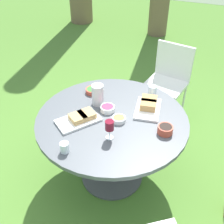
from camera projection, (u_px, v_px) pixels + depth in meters
ground_plane at (112, 175)px, 2.76m from camera, size 40.00×40.00×0.00m
dining_table at (112, 129)px, 2.40m from camera, size 1.27×1.27×0.72m
chair_near_right at (169, 77)px, 3.26m from camera, size 0.52×0.50×0.89m
water_pitcher at (98, 95)px, 2.43m from camera, size 0.11×0.10×0.19m
wine_glass at (110, 126)px, 2.06m from camera, size 0.07×0.07×0.16m
platter_bread_main at (148, 105)px, 2.41m from camera, size 0.25×0.35×0.08m
platter_charcuterie at (80, 118)px, 2.28m from camera, size 0.37×0.40×0.06m
bowl_fries at (119, 119)px, 2.28m from camera, size 0.11×0.11×0.04m
bowl_salad at (93, 90)px, 2.62m from camera, size 0.13×0.13×0.04m
bowl_olives at (165, 129)px, 2.16m from camera, size 0.12×0.12×0.06m
bowl_dip_red at (108, 108)px, 2.39m from camera, size 0.12×0.12×0.05m
cup_water_near at (65, 147)px, 1.99m from camera, size 0.07×0.07×0.08m
cup_water_far at (153, 90)px, 2.58m from camera, size 0.07×0.07×0.09m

